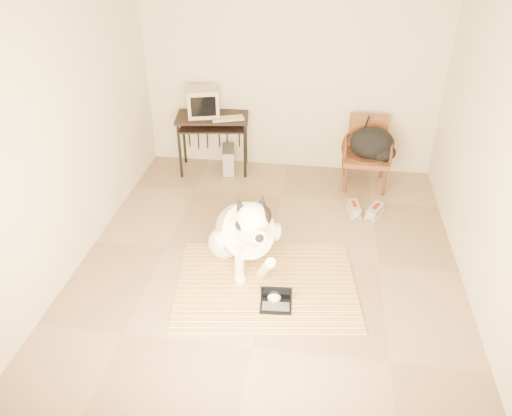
% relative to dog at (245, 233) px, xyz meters
% --- Properties ---
extents(floor, '(4.50, 4.50, 0.00)m').
position_rel_dog_xyz_m(floor, '(0.24, 0.19, -0.41)').
color(floor, '#93755A').
rests_on(floor, ground).
extents(wall_back, '(4.50, 0.00, 4.50)m').
position_rel_dog_xyz_m(wall_back, '(0.24, 2.44, 0.94)').
color(wall_back, beige).
rests_on(wall_back, floor).
extents(wall_front, '(4.50, 0.00, 4.50)m').
position_rel_dog_xyz_m(wall_front, '(0.24, -2.06, 0.94)').
color(wall_front, beige).
rests_on(wall_front, floor).
extents(wall_left, '(0.00, 4.50, 4.50)m').
position_rel_dog_xyz_m(wall_left, '(-1.76, 0.19, 0.94)').
color(wall_left, beige).
rests_on(wall_left, floor).
extents(wall_right, '(0.00, 4.50, 4.50)m').
position_rel_dog_xyz_m(wall_right, '(2.24, 0.19, 0.94)').
color(wall_right, beige).
rests_on(wall_right, floor).
extents(rug, '(1.96, 1.60, 0.02)m').
position_rel_dog_xyz_m(rug, '(0.26, -0.29, -0.40)').
color(rug, orange).
rests_on(rug, floor).
extents(dog, '(0.86, 1.27, 1.05)m').
position_rel_dog_xyz_m(dog, '(0.00, 0.00, 0.00)').
color(dog, white).
rests_on(dog, rug).
extents(laptop, '(0.31, 0.24, 0.21)m').
position_rel_dog_xyz_m(laptop, '(0.39, -0.59, -0.34)').
color(laptop, black).
rests_on(laptop, rug).
extents(computer_desk, '(1.04, 0.67, 0.82)m').
position_rel_dog_xyz_m(computer_desk, '(-0.78, 2.12, 0.29)').
color(computer_desk, black).
rests_on(computer_desk, floor).
extents(crt_monitor, '(0.51, 0.49, 0.37)m').
position_rel_dog_xyz_m(crt_monitor, '(-0.91, 2.16, 0.59)').
color(crt_monitor, '#B6A78F').
rests_on(crt_monitor, computer_desk).
extents(desk_keyboard, '(0.45, 0.29, 0.03)m').
position_rel_dog_xyz_m(desk_keyboard, '(-0.55, 2.04, 0.41)').
color(desk_keyboard, '#B6A78F').
rests_on(desk_keyboard, computer_desk).
extents(pc_tower, '(0.23, 0.41, 0.36)m').
position_rel_dog_xyz_m(pc_tower, '(-0.57, 2.10, -0.23)').
color(pc_tower, '#49494B').
rests_on(pc_tower, floor).
extents(rattan_chair, '(0.61, 0.59, 0.91)m').
position_rel_dog_xyz_m(rattan_chair, '(1.32, 2.03, 0.04)').
color(rattan_chair, brown).
rests_on(rattan_chair, floor).
extents(backpack, '(0.60, 0.47, 0.42)m').
position_rel_dog_xyz_m(backpack, '(1.39, 1.95, 0.20)').
color(backpack, black).
rests_on(backpack, rattan_chair).
extents(sneaker_left, '(0.17, 0.33, 0.11)m').
position_rel_dog_xyz_m(sneaker_left, '(1.18, 1.24, -0.37)').
color(sneaker_left, silver).
rests_on(sneaker_left, floor).
extents(sneaker_right, '(0.26, 0.35, 0.11)m').
position_rel_dog_xyz_m(sneaker_right, '(1.43, 1.22, -0.36)').
color(sneaker_right, silver).
rests_on(sneaker_right, floor).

